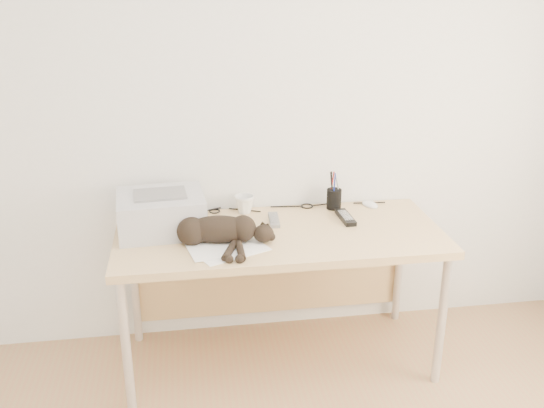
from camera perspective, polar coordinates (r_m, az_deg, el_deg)
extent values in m
plane|color=white|center=(3.14, -0.29, 9.39)|extent=(3.50, 0.00, 3.50)
cube|color=tan|center=(2.98, 0.74, -3.02)|extent=(1.60, 0.70, 0.04)
cylinder|color=silver|center=(2.88, -13.56, -13.03)|extent=(0.04, 0.04, 0.70)
cylinder|color=silver|center=(3.11, 15.67, -10.55)|extent=(0.04, 0.04, 0.70)
cylinder|color=silver|center=(3.39, -12.84, -7.37)|extent=(0.04, 0.04, 0.70)
cylinder|color=silver|center=(3.59, 11.88, -5.67)|extent=(0.04, 0.04, 0.70)
cube|color=tan|center=(3.41, -0.19, -5.67)|extent=(1.48, 0.02, 0.60)
cube|color=#B4B4BA|center=(3.01, -10.38, -0.82)|extent=(0.44, 0.38, 0.19)
cube|color=black|center=(3.00, -10.39, -0.66)|extent=(0.35, 0.05, 0.11)
cube|color=slate|center=(2.97, -10.50, 0.93)|extent=(0.26, 0.19, 0.01)
cube|color=white|center=(2.80, -4.00, -4.23)|extent=(0.38, 0.34, 0.00)
cube|color=white|center=(2.82, -4.64, -4.03)|extent=(0.36, 0.29, 0.00)
ellipsoid|color=black|center=(2.85, -4.98, -2.40)|extent=(0.33, 0.18, 0.13)
sphere|color=black|center=(2.85, -7.58, -2.56)|extent=(0.14, 0.14, 0.14)
ellipsoid|color=black|center=(2.84, -0.79, -2.80)|extent=(0.11, 0.10, 0.08)
cone|color=black|center=(2.86, -0.89, -1.86)|extent=(0.04, 0.05, 0.04)
cone|color=black|center=(2.86, -0.43, -1.99)|extent=(0.04, 0.05, 0.05)
cylinder|color=black|center=(2.76, -3.97, -4.33)|extent=(0.06, 0.19, 0.03)
cylinder|color=black|center=(2.75, -3.01, -4.33)|extent=(0.06, 0.19, 0.03)
cylinder|color=black|center=(2.93, -9.95, -3.07)|extent=(0.20, 0.05, 0.02)
imported|color=white|center=(3.19, -2.61, -0.02)|extent=(0.14, 0.14, 0.10)
cylinder|color=black|center=(3.26, 5.86, 0.48)|extent=(0.08, 0.08, 0.11)
cylinder|color=#990C0C|center=(3.24, 5.70, 1.69)|extent=(0.01, 0.01, 0.15)
cylinder|color=navy|center=(3.25, 6.06, 1.77)|extent=(0.01, 0.01, 0.15)
cylinder|color=black|center=(3.23, 5.95, 1.63)|extent=(0.01, 0.01, 0.15)
cube|color=slate|center=(3.09, 0.19, -1.51)|extent=(0.06, 0.18, 0.02)
cube|color=black|center=(3.14, 6.93, -1.25)|extent=(0.07, 0.20, 0.02)
ellipsoid|color=white|center=(3.34, 9.22, 0.14)|extent=(0.10, 0.13, 0.04)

